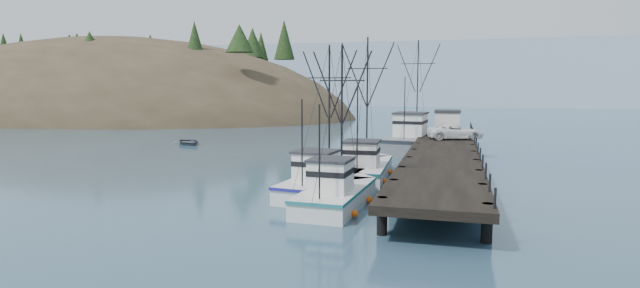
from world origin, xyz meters
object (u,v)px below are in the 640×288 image
(work_vessel, at_px, (414,139))
(motorboat, at_px, (189,144))
(trawler_far, at_px, (365,167))
(pickup_truck, at_px, (455,132))
(trawler_near, at_px, (337,193))
(trawler_mid, at_px, (324,182))
(pier_shed, at_px, (448,122))
(pier, at_px, (443,154))

(work_vessel, bearing_deg, motorboat, -175.21)
(trawler_far, distance_m, pickup_truck, 15.45)
(trawler_near, xyz_separation_m, pickup_truck, (7.28, 23.92, 1.99))
(trawler_near, xyz_separation_m, trawler_mid, (-1.77, 3.41, -0.00))
(work_vessel, height_order, motorboat, work_vessel)
(trawler_far, bearing_deg, trawler_near, -89.55)
(trawler_near, distance_m, trawler_far, 10.48)
(pier_shed, height_order, pickup_truck, pier_shed)
(trawler_mid, xyz_separation_m, pier_shed, (8.12, 26.79, 2.60))
(pickup_truck, bearing_deg, pier, 157.53)
(trawler_near, xyz_separation_m, trawler_far, (-0.08, 10.48, 0.00))
(pickup_truck, bearing_deg, trawler_near, 146.58)
(pier, xyz_separation_m, pier_shed, (0.05, 15.68, 1.73))
(trawler_mid, relative_size, work_vessel, 0.68)
(pickup_truck, xyz_separation_m, motorboat, (-33.67, 3.27, -2.81))
(trawler_near, distance_m, trawler_mid, 3.84)
(pier, relative_size, trawler_near, 4.12)
(pier, distance_m, pier_shed, 15.78)
(trawler_far, height_order, work_vessel, work_vessel)
(work_vessel, relative_size, motorboat, 3.29)
(trawler_mid, height_order, pier_shed, trawler_mid)
(pier, distance_m, trawler_mid, 13.75)
(work_vessel, relative_size, pier_shed, 5.09)
(trawler_mid, bearing_deg, trawler_near, -62.51)
(pier, distance_m, trawler_far, 7.59)
(pickup_truck, distance_m, motorboat, 33.95)
(pickup_truck, bearing_deg, work_vessel, 23.64)
(trawler_mid, relative_size, motorboat, 2.25)
(pier_shed, distance_m, pickup_truck, 6.37)
(pickup_truck, height_order, motorboat, pickup_truck)
(pier, height_order, trawler_near, trawler_near)
(trawler_near, height_order, motorboat, trawler_near)
(pier_shed, xyz_separation_m, pickup_truck, (0.93, -6.27, -0.61))
(pier, relative_size, pickup_truck, 7.53)
(pier, bearing_deg, pier_shed, 89.81)
(trawler_mid, relative_size, pier_shed, 3.48)
(pier_shed, distance_m, motorboat, 33.05)
(work_vessel, bearing_deg, trawler_far, -97.64)
(trawler_near, height_order, work_vessel, work_vessel)
(trawler_far, relative_size, pickup_truck, 2.08)
(trawler_far, bearing_deg, pier_shed, 71.94)
(trawler_near, bearing_deg, pier_shed, 78.13)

